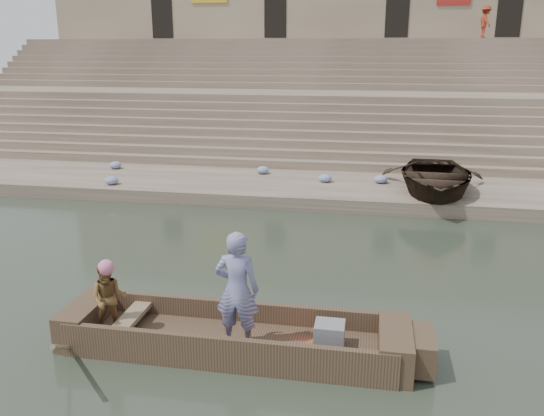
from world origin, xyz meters
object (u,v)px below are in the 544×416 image
(standing_man, at_px, (237,290))
(rowing_man, at_px, (109,299))
(beached_rowboat, at_px, (435,176))
(main_rowboat, at_px, (233,344))
(television, at_px, (329,335))
(pedestrian, at_px, (485,22))

(standing_man, height_order, rowing_man, standing_man)
(beached_rowboat, bearing_deg, rowing_man, -119.01)
(main_rowboat, distance_m, television, 1.57)
(pedestrian, bearing_deg, rowing_man, 147.44)
(main_rowboat, bearing_deg, beached_rowboat, 67.46)
(standing_man, distance_m, television, 1.60)
(rowing_man, relative_size, pedestrian, 0.74)
(standing_man, height_order, pedestrian, pedestrian)
(television, xyz_separation_m, beached_rowboat, (2.47, 9.66, 0.46))
(television, relative_size, beached_rowboat, 0.10)
(beached_rowboat, bearing_deg, pedestrian, 78.61)
(beached_rowboat, height_order, pedestrian, pedestrian)
(rowing_man, distance_m, beached_rowboat, 11.53)
(beached_rowboat, bearing_deg, standing_man, -109.08)
(television, distance_m, beached_rowboat, 9.98)
(beached_rowboat, bearing_deg, main_rowboat, -110.15)
(standing_man, xyz_separation_m, beached_rowboat, (3.88, 9.86, -0.28))
(standing_man, distance_m, rowing_man, 2.16)
(main_rowboat, bearing_deg, pedestrian, 72.54)
(main_rowboat, distance_m, standing_man, 1.07)
(television, bearing_deg, rowing_man, -177.01)
(main_rowboat, relative_size, television, 10.87)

